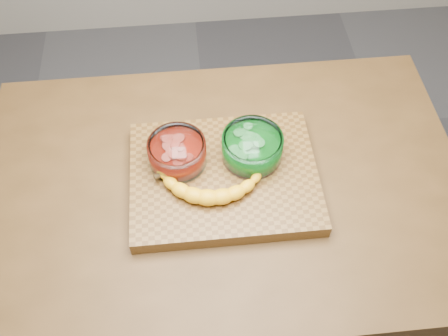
{
  "coord_description": "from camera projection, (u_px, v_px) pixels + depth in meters",
  "views": [
    {
      "loc": [
        -0.07,
        -0.68,
        1.92
      ],
      "look_at": [
        0.0,
        0.0,
        0.96
      ],
      "focal_mm": 40.0,
      "sensor_mm": 36.0,
      "label": 1
    }
  ],
  "objects": [
    {
      "name": "ground",
      "position": [
        224.0,
        308.0,
        1.96
      ],
      "size": [
        3.5,
        3.5,
        0.0
      ],
      "primitive_type": "plane",
      "color": "#505054",
      "rests_on": "ground"
    },
    {
      "name": "cutting_board",
      "position": [
        224.0,
        177.0,
        1.21
      ],
      "size": [
        0.45,
        0.35,
        0.04
      ],
      "primitive_type": "cube",
      "color": "brown",
      "rests_on": "counter"
    },
    {
      "name": "bowl_red",
      "position": [
        177.0,
        153.0,
        1.19
      ],
      "size": [
        0.14,
        0.14,
        0.07
      ],
      "color": "white",
      "rests_on": "cutting_board"
    },
    {
      "name": "counter",
      "position": [
        224.0,
        260.0,
        1.6
      ],
      "size": [
        1.2,
        0.8,
        0.9
      ],
      "primitive_type": "cube",
      "color": "#4F3417",
      "rests_on": "ground"
    },
    {
      "name": "banana",
      "position": [
        210.0,
        184.0,
        1.16
      ],
      "size": [
        0.28,
        0.14,
        0.04
      ],
      "primitive_type": null,
      "color": "yellow",
      "rests_on": "cutting_board"
    },
    {
      "name": "bowl_green",
      "position": [
        252.0,
        147.0,
        1.2
      ],
      "size": [
        0.15,
        0.15,
        0.07
      ],
      "color": "white",
      "rests_on": "cutting_board"
    }
  ]
}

